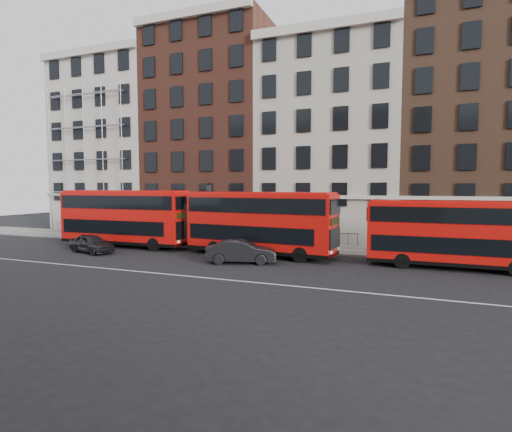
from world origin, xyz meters
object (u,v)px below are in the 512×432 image
at_px(bus_b, 259,222).
at_px(car_front, 241,252).
at_px(bus_a, 125,217).
at_px(bus_c, 452,232).
at_px(car_rear, 92,243).

relative_size(bus_b, car_front, 2.43).
xyz_separation_m(bus_a, bus_c, (24.97, 0.00, -0.29)).
xyz_separation_m(bus_b, car_rear, (-12.56, -3.44, -1.81)).
relative_size(bus_a, car_front, 2.44).
xyz_separation_m(bus_c, car_rear, (-25.33, -3.44, -1.56)).
bearing_deg(car_front, car_rear, 74.17).
relative_size(bus_c, car_rear, 2.41).
distance_m(bus_b, bus_c, 12.77).
distance_m(bus_b, car_front, 3.52).
bearing_deg(bus_b, bus_c, 5.39).
distance_m(bus_a, bus_c, 24.97).
bearing_deg(bus_b, car_rear, -159.29).
xyz_separation_m(bus_c, car_front, (-12.90, -3.05, -1.50)).
xyz_separation_m(bus_a, car_rear, (-0.36, -3.43, -1.85)).
bearing_deg(bus_c, bus_b, -179.66).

